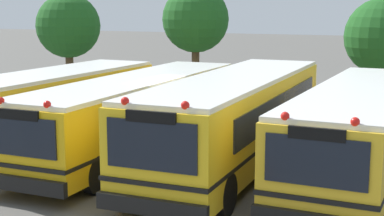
# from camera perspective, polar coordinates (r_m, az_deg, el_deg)

# --- Properties ---
(ground_plane) EXTENTS (160.00, 160.00, 0.00)m
(ground_plane) POSITION_cam_1_polar(r_m,az_deg,el_deg) (18.25, -0.87, -4.89)
(ground_plane) COLOR #595651
(school_bus_0) EXTENTS (2.82, 10.80, 2.55)m
(school_bus_0) POSITION_cam_1_polar(r_m,az_deg,el_deg) (20.69, -14.16, 0.39)
(school_bus_0) COLOR yellow
(school_bus_0) RESTS_ON ground_plane
(school_bus_1) EXTENTS (2.62, 11.65, 2.54)m
(school_bus_1) POSITION_cam_1_polar(r_m,az_deg,el_deg) (18.84, -5.32, -0.27)
(school_bus_1) COLOR yellow
(school_bus_1) RESTS_ON ground_plane
(school_bus_2) EXTENTS (2.81, 11.47, 2.79)m
(school_bus_2) POSITION_cam_1_polar(r_m,az_deg,el_deg) (17.18, 4.38, -0.83)
(school_bus_2) COLOR yellow
(school_bus_2) RESTS_ON ground_plane
(school_bus_3) EXTENTS (2.68, 10.91, 2.63)m
(school_bus_3) POSITION_cam_1_polar(r_m,az_deg,el_deg) (16.63, 16.12, -1.85)
(school_bus_3) COLOR yellow
(school_bus_3) RESTS_ON ground_plane
(tree_0) EXTENTS (3.58, 3.58, 5.39)m
(tree_0) POSITION_cam_1_polar(r_m,az_deg,el_deg) (33.48, -12.03, 7.86)
(tree_0) COLOR #4C3823
(tree_0) RESTS_ON ground_plane
(tree_1) EXTENTS (3.35, 3.35, 5.71)m
(tree_1) POSITION_cam_1_polar(r_m,az_deg,el_deg) (29.33, 0.55, 8.72)
(tree_1) COLOR #4C3823
(tree_1) RESTS_ON ground_plane
(tree_2) EXTENTS (3.42, 3.42, 5.07)m
(tree_2) POSITION_cam_1_polar(r_m,az_deg,el_deg) (27.15, 18.10, 6.60)
(tree_2) COLOR #4C3823
(tree_2) RESTS_ON ground_plane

